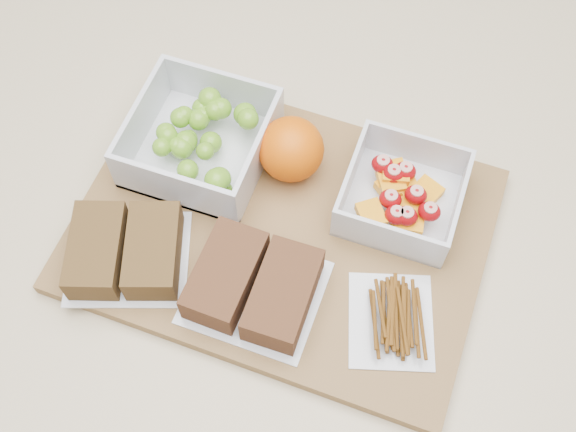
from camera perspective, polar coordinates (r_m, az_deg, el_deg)
name	(u,v)px	position (r m, az deg, el deg)	size (l,w,h in m)	color
ground	(293,424)	(1.62, 0.37, -16.10)	(4.00, 4.00, 0.00)	gray
counter	(294,362)	(1.18, 0.49, -11.47)	(1.20, 0.90, 0.90)	beige
cutting_board	(281,230)	(0.76, -0.52, -1.10)	(0.42, 0.30, 0.02)	brown
grape_container	(202,139)	(0.78, -6.84, 6.08)	(0.14, 0.14, 0.06)	silver
fruit_container	(401,196)	(0.76, 8.94, 1.60)	(0.12, 0.12, 0.05)	silver
orange	(291,149)	(0.76, 0.24, 5.30)	(0.07, 0.07, 0.07)	#EB5E05
sandwich_bag_left	(125,251)	(0.74, -12.73, -2.71)	(0.15, 0.14, 0.04)	silver
sandwich_bag_center	(254,285)	(0.70, -2.70, -5.50)	(0.13, 0.12, 0.04)	silver
pretzel_bag	(392,317)	(0.71, 8.22, -7.93)	(0.11, 0.12, 0.02)	silver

